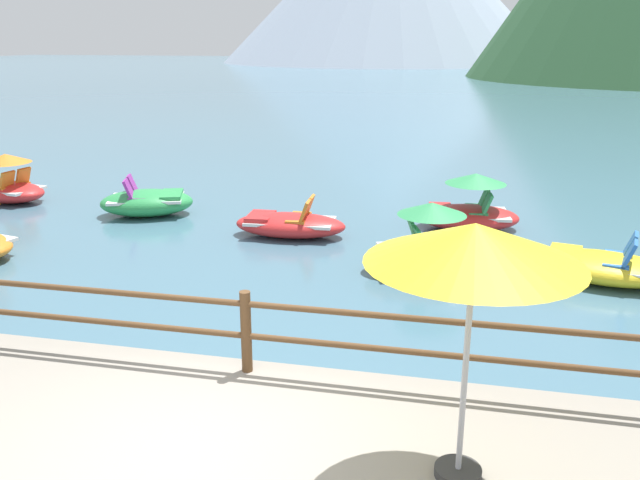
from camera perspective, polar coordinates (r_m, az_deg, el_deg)
ground_plane at (r=44.98m, az=9.70°, el=11.83°), size 200.00×200.00×0.00m
dock_railing at (r=7.32m, az=-6.44°, el=-7.12°), size 23.92×0.12×0.95m
beach_umbrella at (r=5.14m, az=13.20°, el=-0.64°), size 1.70×1.70×2.24m
pedal_boat_0 at (r=12.18m, az=23.31°, el=-2.11°), size 2.61×1.83×0.83m
pedal_boat_2 at (r=13.71m, az=-2.63°, el=1.38°), size 2.37×1.22×0.83m
pedal_boat_3 at (r=14.59m, az=12.78°, el=2.58°), size 2.29×1.56×1.21m
pedal_boat_4 at (r=15.85m, az=-14.73°, el=3.21°), size 2.44×1.96×0.91m
pedal_boat_6 at (r=11.79m, az=10.09°, el=-0.76°), size 2.84×1.96×1.25m
pedal_boat_7 at (r=18.38m, az=-25.51°, el=4.28°), size 2.30×1.60×1.22m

